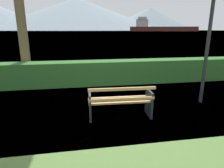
# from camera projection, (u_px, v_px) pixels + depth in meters

# --- Properties ---
(ground_plane) EXTENTS (1400.00, 1400.00, 0.00)m
(ground_plane) POSITION_uv_depth(u_px,v_px,m) (120.00, 116.00, 5.03)
(ground_plane) COLOR #4C6B33
(water_surface) EXTENTS (620.00, 620.00, 0.00)m
(water_surface) POSITION_uv_depth(u_px,v_px,m) (78.00, 31.00, 298.05)
(water_surface) COLOR #6B8EA3
(water_surface) RESTS_ON ground_plane
(park_bench) EXTENTS (1.61, 0.63, 0.87)m
(park_bench) POSITION_uv_depth(u_px,v_px,m) (120.00, 102.00, 4.86)
(park_bench) COLOR tan
(park_bench) RESTS_ON ground_plane
(hedge_row) EXTENTS (12.42, 0.79, 0.94)m
(hedge_row) POSITION_uv_depth(u_px,v_px,m) (104.00, 72.00, 7.96)
(hedge_row) COLOR #285B23
(hedge_row) RESTS_ON ground_plane
(lamp_post) EXTENTS (0.30, 0.30, 3.77)m
(lamp_post) POSITION_uv_depth(u_px,v_px,m) (212.00, 14.00, 5.35)
(lamp_post) COLOR black
(lamp_post) RESTS_ON ground_plane
(cargo_ship_large) EXTENTS (80.51, 34.17, 16.74)m
(cargo_ship_large) POSITION_uv_depth(u_px,v_px,m) (158.00, 27.00, 238.85)
(cargo_ship_large) COLOR #471E19
(cargo_ship_large) RESTS_ON water_surface
(distant_hills) EXTENTS (742.60, 438.75, 80.38)m
(distant_hills) POSITION_uv_depth(u_px,v_px,m) (58.00, 15.00, 506.01)
(distant_hills) COLOR gray
(distant_hills) RESTS_ON ground_plane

